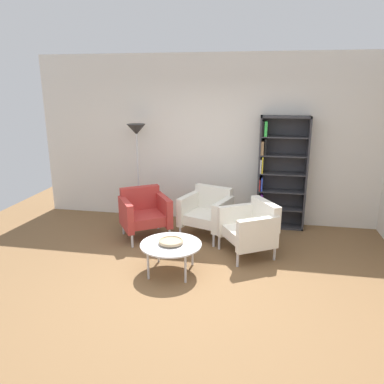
# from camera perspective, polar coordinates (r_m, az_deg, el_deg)

# --- Properties ---
(ground_plane) EXTENTS (8.32, 8.32, 0.00)m
(ground_plane) POSITION_cam_1_polar(r_m,az_deg,el_deg) (4.78, -0.51, -13.89)
(ground_plane) COLOR brown
(plaster_back_panel) EXTENTS (6.40, 0.12, 2.90)m
(plaster_back_panel) POSITION_cam_1_polar(r_m,az_deg,el_deg) (6.64, 3.60, 7.91)
(plaster_back_panel) COLOR silver
(plaster_back_panel) RESTS_ON ground_plane
(bookshelf_tall) EXTENTS (0.80, 0.30, 1.90)m
(bookshelf_tall) POSITION_cam_1_polar(r_m,az_deg,el_deg) (6.49, 13.05, 2.73)
(bookshelf_tall) COLOR #333338
(bookshelf_tall) RESTS_ON ground_plane
(coffee_table_low) EXTENTS (0.80, 0.80, 0.40)m
(coffee_table_low) POSITION_cam_1_polar(r_m,az_deg,el_deg) (4.91, -3.22, -8.18)
(coffee_table_low) COLOR silver
(coffee_table_low) RESTS_ON ground_plane
(decorative_bowl) EXTENTS (0.32, 0.32, 0.05)m
(decorative_bowl) POSITION_cam_1_polar(r_m,az_deg,el_deg) (4.89, -3.23, -7.49)
(decorative_bowl) COLOR tan
(decorative_bowl) RESTS_ON coffee_table_low
(armchair_corner_red) EXTENTS (0.94, 0.93, 0.78)m
(armchair_corner_red) POSITION_cam_1_polar(r_m,az_deg,el_deg) (6.07, -7.29, -3.02)
(armchair_corner_red) COLOR #B73833
(armchair_corner_red) RESTS_ON ground_plane
(armchair_by_bookshelf) EXTENTS (0.88, 0.85, 0.78)m
(armchair_by_bookshelf) POSITION_cam_1_polar(r_m,az_deg,el_deg) (6.06, 2.34, -2.94)
(armchair_by_bookshelf) COLOR white
(armchair_by_bookshelf) RESTS_ON ground_plane
(armchair_spare_guest) EXTENTS (0.92, 0.94, 0.78)m
(armchair_spare_guest) POSITION_cam_1_polar(r_m,az_deg,el_deg) (5.46, 8.95, -5.30)
(armchair_spare_guest) COLOR white
(armchair_spare_guest) RESTS_ON ground_plane
(floor_lamp_torchiere) EXTENTS (0.32, 0.32, 1.74)m
(floor_lamp_torchiere) POSITION_cam_1_polar(r_m,az_deg,el_deg) (6.55, -8.40, 7.65)
(floor_lamp_torchiere) COLOR silver
(floor_lamp_torchiere) RESTS_ON ground_plane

